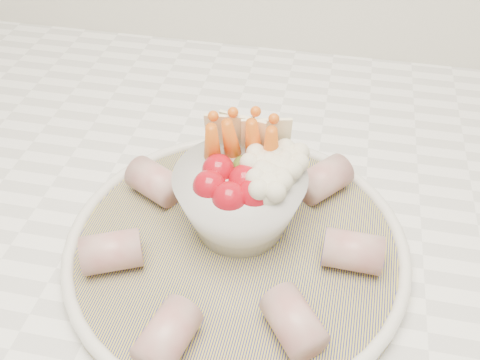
# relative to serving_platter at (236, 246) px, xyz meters

# --- Properties ---
(serving_platter) EXTENTS (0.33, 0.33, 0.02)m
(serving_platter) POSITION_rel_serving_platter_xyz_m (0.00, 0.00, 0.00)
(serving_platter) COLOR navy
(serving_platter) RESTS_ON kitchen_counter
(veggie_bowl) EXTENTS (0.12, 0.12, 0.11)m
(veggie_bowl) POSITION_rel_serving_platter_xyz_m (0.00, 0.03, 0.05)
(veggie_bowl) COLOR silver
(veggie_bowl) RESTS_ON serving_platter
(cured_meat_rolls) EXTENTS (0.27, 0.29, 0.04)m
(cured_meat_rolls) POSITION_rel_serving_platter_xyz_m (-0.00, 0.00, 0.02)
(cured_meat_rolls) COLOR #A44B4B
(cured_meat_rolls) RESTS_ON serving_platter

